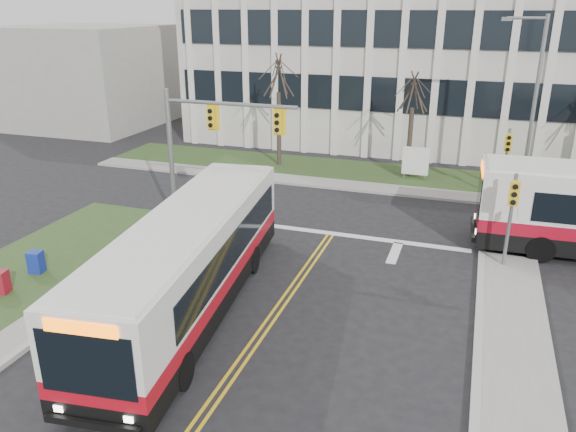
{
  "coord_description": "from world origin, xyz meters",
  "views": [
    {
      "loc": [
        5.65,
        -14.39,
        9.59
      ],
      "look_at": [
        -0.85,
        4.65,
        2.0
      ],
      "focal_mm": 35.0,
      "sensor_mm": 36.0,
      "label": 1
    }
  ],
  "objects_px": {
    "streetlight": "(531,99)",
    "newspaper_box_blue": "(36,263)",
    "bus_main": "(190,265)",
    "newspaper_box_red": "(1,283)",
    "directory_sign": "(415,161)"
  },
  "relations": [
    {
      "from": "streetlight",
      "to": "newspaper_box_blue",
      "type": "distance_m",
      "value": 23.91
    },
    {
      "from": "newspaper_box_blue",
      "to": "newspaper_box_red",
      "type": "xyz_separation_m",
      "value": [
        0.0,
        -1.72,
        0.0
      ]
    },
    {
      "from": "directory_sign",
      "to": "bus_main",
      "type": "relative_size",
      "value": 0.16
    },
    {
      "from": "bus_main",
      "to": "newspaper_box_red",
      "type": "height_order",
      "value": "bus_main"
    },
    {
      "from": "directory_sign",
      "to": "newspaper_box_red",
      "type": "bearing_deg",
      "value": -122.85
    },
    {
      "from": "newspaper_box_red",
      "to": "streetlight",
      "type": "bearing_deg",
      "value": 33.45
    },
    {
      "from": "streetlight",
      "to": "newspaper_box_blue",
      "type": "bearing_deg",
      "value": -138.4
    },
    {
      "from": "directory_sign",
      "to": "newspaper_box_red",
      "type": "distance_m",
      "value": 22.13
    },
    {
      "from": "streetlight",
      "to": "newspaper_box_blue",
      "type": "relative_size",
      "value": 9.68
    },
    {
      "from": "streetlight",
      "to": "bus_main",
      "type": "xyz_separation_m",
      "value": [
        -10.74,
        -15.97,
        -3.53
      ]
    },
    {
      "from": "bus_main",
      "to": "newspaper_box_blue",
      "type": "height_order",
      "value": "bus_main"
    },
    {
      "from": "directory_sign",
      "to": "bus_main",
      "type": "xyz_separation_m",
      "value": [
        -5.21,
        -17.27,
        0.49
      ]
    },
    {
      "from": "newspaper_box_blue",
      "to": "bus_main",
      "type": "bearing_deg",
      "value": -13.12
    },
    {
      "from": "directory_sign",
      "to": "newspaper_box_red",
      "type": "height_order",
      "value": "directory_sign"
    },
    {
      "from": "streetlight",
      "to": "bus_main",
      "type": "bearing_deg",
      "value": -123.91
    }
  ]
}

